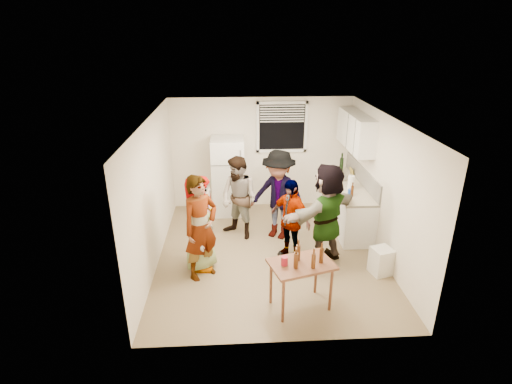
{
  "coord_description": "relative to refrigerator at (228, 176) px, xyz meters",
  "views": [
    {
      "loc": [
        -0.62,
        -6.36,
        3.83
      ],
      "look_at": [
        -0.24,
        0.2,
        1.15
      ],
      "focal_mm": 28.0,
      "sensor_mm": 36.0,
      "label": 1
    }
  ],
  "objects": [
    {
      "name": "refrigerator",
      "position": [
        0.0,
        0.0,
        0.0
      ],
      "size": [
        0.7,
        0.7,
        1.7
      ],
      "primitive_type": "cube",
      "color": "white",
      "rests_on": "ground"
    },
    {
      "name": "counter_lower",
      "position": [
        2.45,
        -0.73,
        -0.42
      ],
      "size": [
        0.6,
        2.2,
        0.86
      ],
      "primitive_type": "cube",
      "color": "white",
      "rests_on": "ground"
    },
    {
      "name": "guest_black",
      "position": [
        1.09,
        -1.99,
        -0.85
      ],
      "size": [
        1.7,
        1.63,
        0.36
      ],
      "primitive_type": "imported",
      "rotation": [
        0.0,
        0.0,
        -0.87
      ],
      "color": "black",
      "rests_on": "ground"
    },
    {
      "name": "room",
      "position": [
        0.75,
        -1.88,
        -0.85
      ],
      "size": [
        4.0,
        4.5,
        2.5
      ],
      "primitive_type": null,
      "color": "#EEE4CF",
      "rests_on": "ground"
    },
    {
      "name": "window",
      "position": [
        1.2,
        0.33,
        1.0
      ],
      "size": [
        1.12,
        0.1,
        1.06
      ],
      "primitive_type": null,
      "color": "white",
      "rests_on": "room"
    },
    {
      "name": "paper_towel",
      "position": [
        2.43,
        -1.02,
        0.05
      ],
      "size": [
        0.13,
        0.13,
        0.28
      ],
      "primitive_type": "cylinder",
      "color": "white",
      "rests_on": "countertop"
    },
    {
      "name": "guest_stripe",
      "position": [
        -0.42,
        -2.5,
        -0.85
      ],
      "size": [
        1.66,
        1.75,
        0.42
      ],
      "primitive_type": "imported",
      "rotation": [
        0.0,
        0.0,
        0.73
      ],
      "color": "#141933",
      "rests_on": "ground"
    },
    {
      "name": "blue_cup",
      "position": [
        2.34,
        -1.3,
        0.05
      ],
      "size": [
        0.08,
        0.08,
        0.11
      ],
      "primitive_type": "cylinder",
      "color": "#1744B0",
      "rests_on": "countertop"
    },
    {
      "name": "red_cup",
      "position": [
        0.81,
        -3.44,
        -0.1
      ],
      "size": [
        0.1,
        0.1,
        0.13
      ],
      "primitive_type": "cylinder",
      "color": "maroon",
      "rests_on": "serving_table"
    },
    {
      "name": "beer_bottle_counter",
      "position": [
        2.35,
        -1.38,
        0.05
      ],
      "size": [
        0.05,
        0.05,
        0.21
      ],
      "primitive_type": "cylinder",
      "color": "#47230C",
      "rests_on": "countertop"
    },
    {
      "name": "guest_back_right",
      "position": [
        0.97,
        -1.22,
        -0.85
      ],
      "size": [
        1.89,
        2.11,
        0.66
      ],
      "primitive_type": "imported",
      "rotation": [
        0.0,
        0.0,
        -0.54
      ],
      "color": "#404046",
      "rests_on": "ground"
    },
    {
      "name": "guest_back_left",
      "position": [
        0.21,
        -1.17,
        -0.85
      ],
      "size": [
        1.67,
        1.76,
        0.62
      ],
      "primitive_type": "imported",
      "rotation": [
        0.0,
        0.0,
        -0.71
      ],
      "color": "brown",
      "rests_on": "ground"
    },
    {
      "name": "backsplash",
      "position": [
        2.74,
        -0.73,
        0.23
      ],
      "size": [
        0.03,
        2.2,
        0.36
      ],
      "primitive_type": "cube",
      "color": "#B7B1A9",
      "rests_on": "countertop"
    },
    {
      "name": "trash_bin",
      "position": [
        2.56,
        -2.62,
        -0.6
      ],
      "size": [
        0.39,
        0.39,
        0.47
      ],
      "primitive_type": "cube",
      "rotation": [
        0.0,
        0.0,
        0.27
      ],
      "color": "silver",
      "rests_on": "ground"
    },
    {
      "name": "wine_bottle",
      "position": [
        2.5,
        0.0,
        0.05
      ],
      "size": [
        0.08,
        0.08,
        0.32
      ],
      "primitive_type": "cylinder",
      "color": "black",
      "rests_on": "countertop"
    },
    {
      "name": "guest_grey",
      "position": [
        -0.46,
        -2.24,
        -0.85
      ],
      "size": [
        1.78,
        1.06,
        0.53
      ],
      "primitive_type": "imported",
      "rotation": [
        0.0,
        0.0,
        1.42
      ],
      "color": "gray",
      "rests_on": "ground"
    },
    {
      "name": "guest_orange",
      "position": [
        1.69,
        -2.16,
        -0.85
      ],
      "size": [
        2.43,
        2.46,
        0.54
      ],
      "primitive_type": "imported",
      "rotation": [
        0.0,
        0.0,
        3.78
      ],
      "color": "#C0784E",
      "rests_on": "ground"
    },
    {
      "name": "upper_cabinets",
      "position": [
        2.58,
        -0.53,
        1.1
      ],
      "size": [
        0.34,
        1.6,
        0.7
      ],
      "primitive_type": "cube",
      "color": "white",
      "rests_on": "room"
    },
    {
      "name": "beer_bottle_table",
      "position": [
        1.02,
        -3.32,
        -0.1
      ],
      "size": [
        0.06,
        0.06,
        0.24
      ],
      "primitive_type": "cylinder",
      "color": "#47230C",
      "rests_on": "serving_table"
    },
    {
      "name": "countertop",
      "position": [
        2.45,
        -0.73,
        0.03
      ],
      "size": [
        0.64,
        2.22,
        0.04
      ],
      "primitive_type": "cube",
      "color": "beige",
      "rests_on": "counter_lower"
    },
    {
      "name": "kettle",
      "position": [
        2.4,
        -0.54,
        0.05
      ],
      "size": [
        0.26,
        0.23,
        0.19
      ],
      "primitive_type": null,
      "rotation": [
        0.0,
        0.0,
        0.21
      ],
      "color": "silver",
      "rests_on": "countertop"
    },
    {
      "name": "serving_table",
      "position": [
        1.06,
        -3.41,
        -0.85
      ],
      "size": [
        1.02,
        0.82,
        0.75
      ],
      "primitive_type": null,
      "rotation": [
        0.0,
        0.0,
        0.29
      ],
      "color": "brown",
      "rests_on": "ground"
    },
    {
      "name": "picture_frame",
      "position": [
        2.67,
        -0.23,
        0.13
      ],
      "size": [
        0.02,
        0.19,
        0.16
      ],
      "primitive_type": "cube",
      "color": "gold",
      "rests_on": "countertop"
    }
  ]
}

